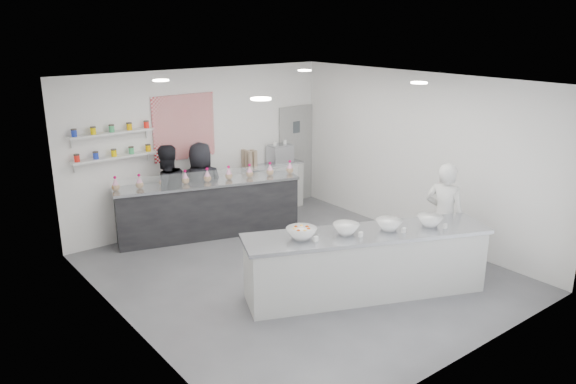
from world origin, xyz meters
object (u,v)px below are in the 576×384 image
object	(u,v)px
espresso_machine	(280,154)
staff_right	(202,188)
woman_prep	(444,216)
staff_left	(167,193)
back_bar	(209,209)
espresso_ledge	(273,187)
prep_counter	(366,263)

from	to	relation	value
espresso_machine	staff_right	bearing A→B (deg)	-173.45
woman_prep	staff_left	distance (m)	4.81
woman_prep	back_bar	bearing A→B (deg)	13.05
back_bar	espresso_ledge	xyz separation A→B (m)	(1.83, 0.48, -0.03)
staff_left	prep_counter	bearing A→B (deg)	110.31
woman_prep	espresso_machine	bearing A→B (deg)	-16.16
woman_prep	staff_right	bearing A→B (deg)	11.16
espresso_machine	staff_right	distance (m)	2.04
back_bar	staff_right	world-z (taller)	staff_right
back_bar	woman_prep	xyz separation A→B (m)	(2.25, -3.52, 0.35)
espresso_ledge	woman_prep	bearing A→B (deg)	-84.14
staff_right	staff_left	bearing A→B (deg)	14.22
prep_counter	woman_prep	bearing A→B (deg)	20.39
staff_right	back_bar	bearing A→B (deg)	105.70
espresso_ledge	woman_prep	size ratio (longest dim) A/B	0.76
espresso_ledge	prep_counter	bearing A→B (deg)	-107.44
back_bar	espresso_machine	world-z (taller)	espresso_machine
espresso_ledge	staff_left	size ratio (longest dim) A/B	0.75
prep_counter	staff_left	xyz separation A→B (m)	(-1.28, 3.74, 0.39)
espresso_ledge	staff_right	xyz separation A→B (m)	(-1.82, -0.23, 0.37)
espresso_ledge	staff_left	world-z (taller)	staff_left
prep_counter	woman_prep	world-z (taller)	woman_prep
espresso_machine	staff_left	world-z (taller)	staff_left
back_bar	staff_left	size ratio (longest dim) A/B	1.90
woman_prep	staff_left	bearing A→B (deg)	17.89
woman_prep	staff_right	distance (m)	4.38
woman_prep	staff_left	world-z (taller)	staff_left
espresso_ledge	woman_prep	distance (m)	4.04
staff_right	espresso_machine	bearing A→B (deg)	-155.07
prep_counter	espresso_ledge	xyz separation A→B (m)	(1.23, 3.92, 0.01)
prep_counter	staff_right	size ratio (longest dim) A/B	2.07
prep_counter	back_bar	xyz separation A→B (m)	(-0.60, 3.44, 0.03)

